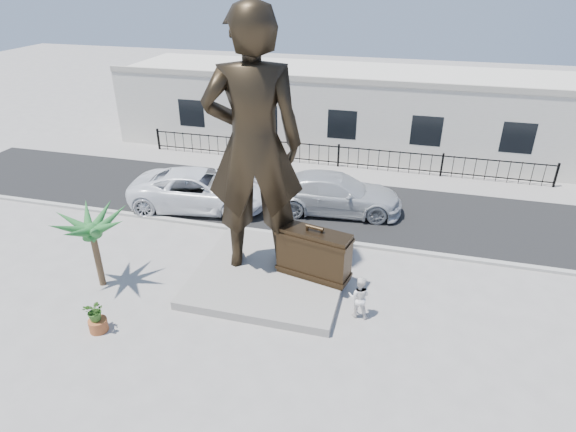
% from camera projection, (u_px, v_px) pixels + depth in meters
% --- Properties ---
extents(ground, '(100.00, 100.00, 0.00)m').
position_uv_depth(ground, '(272.00, 305.00, 15.85)').
color(ground, '#9E9991').
rests_on(ground, ground).
extents(street, '(40.00, 7.00, 0.01)m').
position_uv_depth(street, '(321.00, 203.00, 22.71)').
color(street, black).
rests_on(street, ground).
extents(curb, '(40.00, 0.25, 0.12)m').
position_uv_depth(curb, '(304.00, 237.00, 19.68)').
color(curb, '#A5A399').
rests_on(curb, ground).
extents(far_sidewalk, '(40.00, 2.50, 0.02)m').
position_uv_depth(far_sidewalk, '(335.00, 172.00, 26.14)').
color(far_sidewalk, '#9E9991').
rests_on(far_sidewalk, ground).
extents(plinth, '(5.20, 5.20, 0.30)m').
position_uv_depth(plinth, '(271.00, 274.00, 17.18)').
color(plinth, gray).
rests_on(plinth, ground).
extents(fence, '(22.00, 0.10, 1.20)m').
position_uv_depth(fence, '(338.00, 156.00, 26.55)').
color(fence, black).
rests_on(fence, ground).
extents(building, '(28.00, 7.00, 4.40)m').
position_uv_depth(building, '(351.00, 109.00, 29.42)').
color(building, silver).
rests_on(building, ground).
extents(statue, '(3.70, 2.94, 8.88)m').
position_uv_depth(statue, '(254.00, 146.00, 15.61)').
color(statue, black).
rests_on(statue, plinth).
extents(suitcase, '(2.62, 1.34, 1.77)m').
position_uv_depth(suitcase, '(314.00, 254.00, 16.44)').
color(suitcase, black).
rests_on(suitcase, plinth).
extents(tourist, '(0.72, 0.56, 1.45)m').
position_uv_depth(tourist, '(359.00, 297.00, 15.03)').
color(tourist, white).
rests_on(tourist, ground).
extents(car_white, '(6.63, 3.79, 1.74)m').
position_uv_depth(car_white, '(200.00, 190.00, 21.92)').
color(car_white, white).
rests_on(car_white, street).
extents(car_silver, '(6.20, 3.06, 1.73)m').
position_uv_depth(car_silver, '(335.00, 193.00, 21.57)').
color(car_silver, '#B9BCBF').
rests_on(car_silver, street).
extents(worker, '(1.28, 0.94, 1.77)m').
position_uv_depth(worker, '(270.00, 150.00, 26.62)').
color(worker, '#F53E0C').
rests_on(worker, far_sidewalk).
extents(palm_tree, '(1.80, 1.80, 3.20)m').
position_uv_depth(palm_tree, '(103.00, 284.00, 16.89)').
color(palm_tree, '#225D27').
rests_on(palm_tree, ground).
extents(planter, '(0.56, 0.56, 0.40)m').
position_uv_depth(planter, '(98.00, 325.00, 14.65)').
color(planter, '#9B5029').
rests_on(planter, ground).
extents(shrub, '(0.65, 0.57, 0.69)m').
position_uv_depth(shrub, '(95.00, 311.00, 14.40)').
color(shrub, '#325E1E').
rests_on(shrub, planter).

